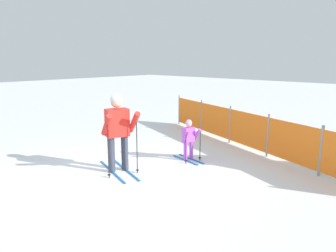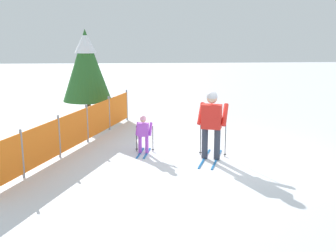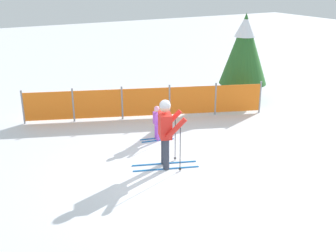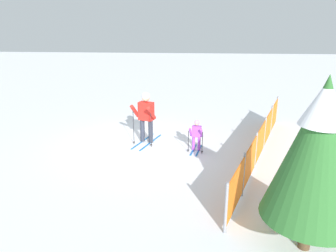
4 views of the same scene
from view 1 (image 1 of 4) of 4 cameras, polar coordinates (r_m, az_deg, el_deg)
ground_plane at (r=7.09m, az=-9.49°, el=-8.64°), size 60.00×60.00×0.00m
skier_adult at (r=7.11m, az=-8.76°, el=0.05°), size 1.65×0.92×1.72m
skier_child at (r=7.92m, az=3.66°, el=-1.93°), size 0.97×0.50×1.01m
safety_fence at (r=9.14m, az=13.69°, el=-0.61°), size 7.31×2.73×1.09m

